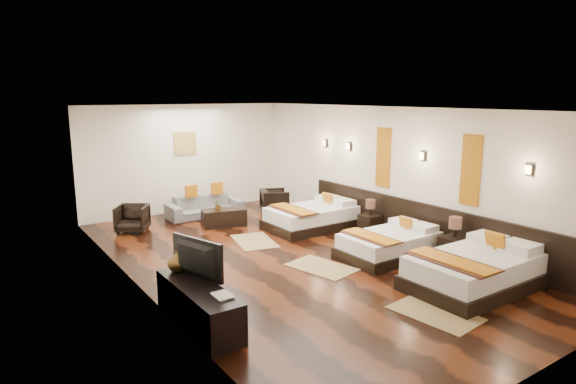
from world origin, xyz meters
TOP-DOWN VIEW (x-y plane):
  - floor at (0.00, 0.00)m, footprint 5.50×9.50m
  - ceiling at (0.00, 0.00)m, footprint 5.50×9.50m
  - back_wall at (0.00, 4.75)m, footprint 5.50×0.01m
  - left_wall at (-2.75, 0.00)m, footprint 0.01×9.50m
  - right_wall at (2.75, 0.00)m, footprint 0.01×9.50m
  - headboard_panel at (2.71, -0.80)m, footprint 0.08×6.60m
  - bed_near at (1.70, -2.84)m, footprint 2.21×1.39m
  - bed_mid at (1.69, -0.98)m, footprint 1.89×1.19m
  - bed_far at (1.70, 1.47)m, footprint 2.05×1.29m
  - nightstand_a at (2.44, -1.86)m, footprint 0.43×0.43m
  - nightstand_b at (2.44, 0.35)m, footprint 0.40×0.40m
  - jute_mat_near at (0.39, -3.12)m, footprint 0.88×1.28m
  - jute_mat_mid at (0.24, -0.73)m, footprint 1.00×1.34m
  - jute_mat_far at (0.05, 1.32)m, footprint 1.01×1.34m
  - tv_console at (-2.50, -1.53)m, footprint 0.50×1.80m
  - tv at (-2.45, -1.25)m, footprint 0.42×0.96m
  - book at (-2.50, -2.03)m, footprint 0.23×0.30m
  - figurine at (-2.50, -0.85)m, footprint 0.39×0.39m
  - sofa at (0.10, 3.87)m, footprint 1.90×0.78m
  - armchair_left at (-1.84, 3.52)m, footprint 0.92×0.93m
  - armchair_right at (1.78, 3.21)m, footprint 0.89×0.88m
  - coffee_table at (0.10, 2.82)m, footprint 1.09×0.72m
  - table_plant at (-0.03, 2.83)m, footprint 0.26×0.23m
  - orange_panel_a at (2.73, -1.90)m, footprint 0.04×0.40m
  - orange_panel_b at (2.73, 0.30)m, footprint 0.04×0.40m
  - sconce_near at (2.70, -3.00)m, footprint 0.07×0.12m
  - sconce_mid at (2.70, -0.80)m, footprint 0.07×0.12m
  - sconce_far at (2.70, 1.40)m, footprint 0.07×0.12m
  - sconce_lounge at (2.70, 2.30)m, footprint 0.07×0.12m
  - gold_artwork at (0.00, 4.73)m, footprint 0.60×0.04m

SIDE VIEW (x-z plane):
  - floor at x=0.00m, z-range -0.01..0.01m
  - jute_mat_near at x=0.39m, z-range 0.00..0.01m
  - jute_mat_mid at x=0.24m, z-range 0.00..0.01m
  - jute_mat_far at x=0.05m, z-range 0.00..0.01m
  - coffee_table at x=0.10m, z-range 0.00..0.40m
  - bed_mid at x=1.69m, z-range -0.11..0.61m
  - bed_far at x=1.70m, z-range -0.12..0.66m
  - nightstand_b at x=2.44m, z-range -0.12..0.67m
  - tv_console at x=-2.50m, z-range 0.00..0.55m
  - sofa at x=0.10m, z-range 0.00..0.55m
  - bed_near at x=1.70m, z-range -0.13..0.71m
  - nightstand_a at x=2.44m, z-range -0.13..0.73m
  - armchair_left at x=-1.84m, z-range 0.00..0.61m
  - armchair_right at x=1.78m, z-range 0.00..0.63m
  - headboard_panel at x=2.71m, z-range 0.00..0.90m
  - table_plant at x=-0.03m, z-range 0.40..0.64m
  - book at x=-2.50m, z-range 0.55..0.58m
  - figurine at x=-2.50m, z-range 0.55..0.87m
  - tv at x=-2.45m, z-range 0.55..1.11m
  - back_wall at x=0.00m, z-range 0.00..2.80m
  - left_wall at x=-2.75m, z-range 0.00..2.80m
  - right_wall at x=2.75m, z-range 0.00..2.80m
  - orange_panel_a at x=2.73m, z-range 1.05..2.35m
  - orange_panel_b at x=2.73m, z-range 1.05..2.35m
  - gold_artwork at x=0.00m, z-range 1.50..2.10m
  - sconce_near at x=2.70m, z-range 1.76..1.94m
  - sconce_mid at x=2.70m, z-range 1.76..1.94m
  - sconce_far at x=2.70m, z-range 1.76..1.94m
  - sconce_lounge at x=2.70m, z-range 1.76..1.94m
  - ceiling at x=0.00m, z-range 2.79..2.80m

